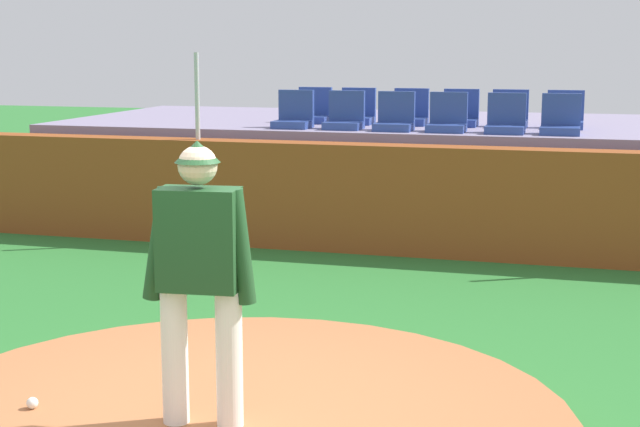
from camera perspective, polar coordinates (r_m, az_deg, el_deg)
name	(u,v)px	position (r m, az deg, el deg)	size (l,w,h in m)	color
pitcher	(200,263)	(5.62, -7.19, -2.95)	(0.70, 0.29, 1.71)	white
baseball	(32,403)	(6.35, -16.79, -10.77)	(0.07, 0.07, 0.07)	white
brick_barrier	(408,200)	(11.61, 5.27, 0.80)	(12.34, 0.40, 1.33)	brown
fence_post_left	(197,96)	(12.26, -7.35, 6.96)	(0.06, 0.06, 1.10)	silver
bleacher_platform	(440,170)	(14.15, 7.20, 2.62)	(10.87, 4.36, 1.42)	gray
stadium_chair_0	(294,116)	(12.85, -1.56, 5.83)	(0.48, 0.44, 0.50)	#2A438C
stadium_chair_1	(345,117)	(12.66, 1.50, 5.77)	(0.48, 0.44, 0.50)	#2A438C
stadium_chair_2	(395,118)	(12.48, 4.49, 5.68)	(0.48, 0.44, 0.50)	#2A438C
stadium_chair_3	(447,119)	(12.38, 7.61, 5.59)	(0.48, 0.44, 0.50)	#2A438C
stadium_chair_4	(506,121)	(12.29, 11.03, 5.46)	(0.48, 0.44, 0.50)	#2A438C
stadium_chair_5	(561,122)	(12.28, 14.17, 5.34)	(0.48, 0.44, 0.50)	#2A438C
stadium_chair_6	(313,112)	(13.69, -0.39, 6.10)	(0.48, 0.44, 0.50)	#2A438C
stadium_chair_7	(357,113)	(13.51, 2.23, 6.04)	(0.48, 0.44, 0.50)	#2A438C
stadium_chair_8	(410,114)	(13.38, 5.41, 5.96)	(0.48, 0.44, 0.50)	#2A438C
stadium_chair_9	(460,115)	(13.27, 8.37, 5.86)	(0.48, 0.44, 0.50)	#2A438C
stadium_chair_10	(510,115)	(13.22, 11.25, 5.76)	(0.48, 0.44, 0.50)	#2A438C
stadium_chair_11	(565,116)	(13.18, 14.42, 5.63)	(0.48, 0.44, 0.50)	#2A438C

